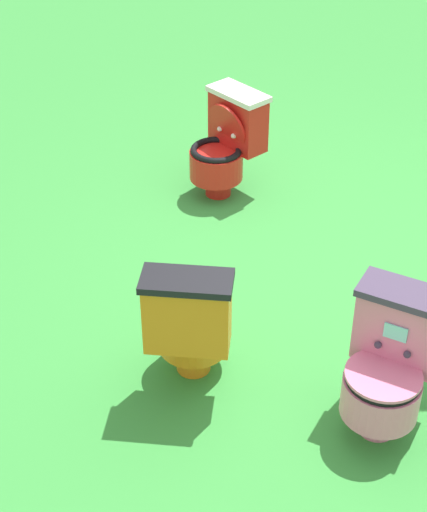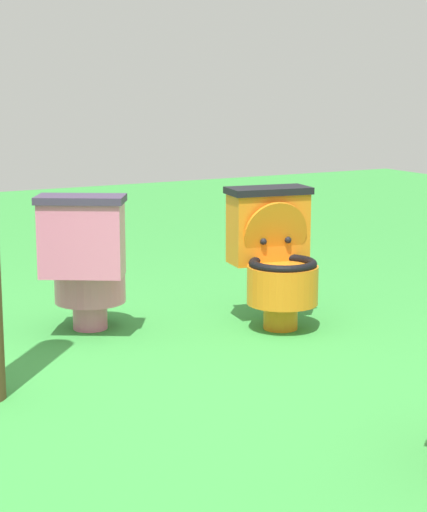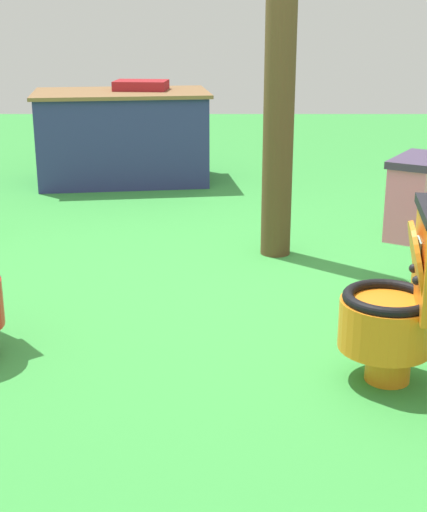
% 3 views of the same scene
% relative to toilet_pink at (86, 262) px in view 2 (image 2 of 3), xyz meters
% --- Properties ---
extents(ground, '(14.00, 14.00, 0.00)m').
position_rel_toilet_pink_xyz_m(ground, '(-1.03, 0.21, -0.37)').
color(ground, green).
extents(toilet_pink, '(0.63, 0.60, 0.73)m').
position_rel_toilet_pink_xyz_m(toilet_pink, '(0.00, 0.00, 0.00)').
color(toilet_pink, pink).
rests_on(toilet_pink, ground).
extents(toilet_orange, '(0.55, 0.47, 0.73)m').
position_rel_toilet_pink_xyz_m(toilet_orange, '(-0.35, -0.92, 0.00)').
color(toilet_orange, orange).
rests_on(toilet_orange, ground).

